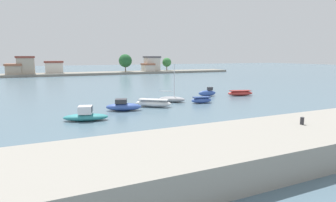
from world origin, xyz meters
TOP-DOWN VIEW (x-y plane):
  - ground_plane at (0.00, 0.00)m, footprint 400.00×400.00m
  - seawall_embankment at (0.00, -7.44)m, footprint 60.59×7.34m
  - mooring_bollard at (-2.07, -7.03)m, footprint 0.29×0.29m
  - moored_boat_0 at (-16.22, 9.09)m, footprint 5.18×2.93m
  - moored_boat_1 at (-11.00, 12.81)m, footprint 4.94×3.12m
  - moored_boat_2 at (-6.42, 13.73)m, footprint 5.20×4.35m
  - moored_boat_3 at (-2.41, 16.22)m, footprint 4.29×3.69m
  - moored_boat_4 at (1.38, 13.60)m, footprint 3.38×1.55m
  - moored_boat_5 at (6.10, 19.42)m, footprint 3.40×1.35m
  - moored_boat_6 at (11.84, 17.45)m, footprint 4.90×2.66m
  - mooring_buoy_0 at (-1.62, 18.85)m, footprint 0.42×0.42m
  - distant_shoreline at (-0.44, 85.87)m, footprint 109.21×10.29m

SIDE VIEW (x-z plane):
  - ground_plane at x=0.00m, z-range 0.00..0.00m
  - mooring_buoy_0 at x=-1.62m, z-range 0.00..0.42m
  - moored_boat_3 at x=-2.41m, z-range -2.51..3.44m
  - moored_boat_6 at x=11.84m, z-range -0.02..0.94m
  - moored_boat_4 at x=1.38m, z-range -0.02..0.95m
  - moored_boat_2 at x=-6.42m, z-range -0.02..1.07m
  - moored_boat_0 at x=-16.22m, z-range -0.27..1.39m
  - moored_boat_5 at x=6.10m, z-range -0.21..1.39m
  - moored_boat_1 at x=-11.00m, z-range -0.19..1.36m
  - seawall_embankment at x=0.00m, z-range 0.00..1.94m
  - distant_shoreline at x=-0.44m, z-range -1.94..5.98m
  - mooring_bollard at x=-2.07m, z-range 1.94..2.50m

